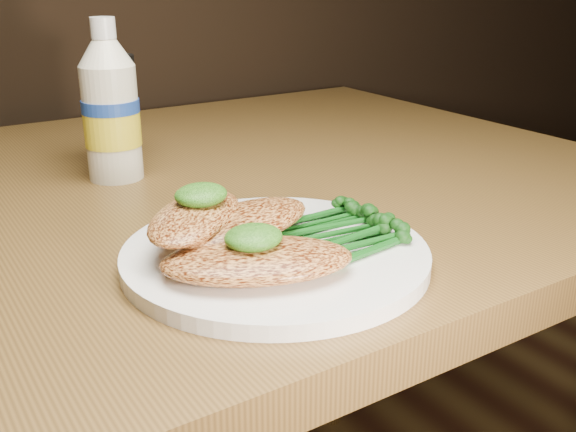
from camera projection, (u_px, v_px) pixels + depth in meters
plate at (275, 255)px, 0.55m from camera, size 0.25×0.25×0.01m
chicken_front at (257, 260)px, 0.50m from camera, size 0.17×0.13×0.02m
chicken_mid at (243, 222)px, 0.55m from camera, size 0.15×0.10×0.02m
chicken_back at (195, 217)px, 0.54m from camera, size 0.14×0.14×0.02m
pesto_front at (253, 237)px, 0.50m from camera, size 0.05×0.04×0.02m
pesto_back at (201, 195)px, 0.55m from camera, size 0.06×0.06×0.02m
broccolini_bundle at (332, 227)px, 0.57m from camera, size 0.15×0.13×0.02m
mayo_bottle at (110, 101)px, 0.74m from camera, size 0.07×0.07×0.18m
pepper_grinder at (115, 110)px, 0.81m from camera, size 0.06×0.06×0.13m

